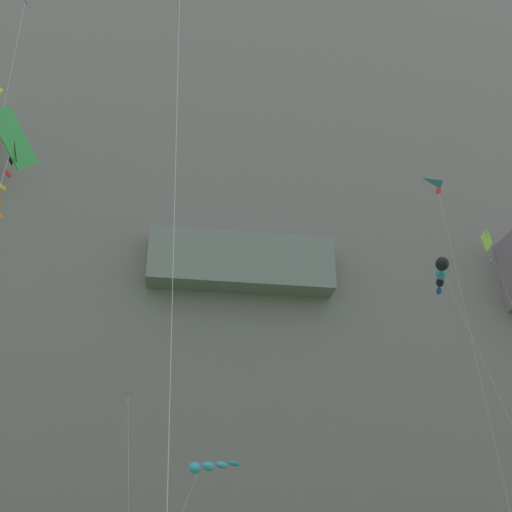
# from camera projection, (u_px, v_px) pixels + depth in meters

# --- Properties ---
(cliff_face) EXTENTS (180.00, 24.16, 79.08)m
(cliff_face) POSITION_uv_depth(u_px,v_px,m) (230.00, 210.00, 70.95)
(cliff_face) COLOR slate
(cliff_face) RESTS_ON ground
(kite_diamond_mid_center) EXTENTS (2.35, 4.79, 23.23)m
(kite_diamond_mid_center) POSITION_uv_depth(u_px,v_px,m) (491.00, 251.00, 40.39)
(kite_diamond_mid_center) COLOR #8CCC33
(kite_diamond_mid_center) RESTS_ON ground
(kite_windsock_far_left) EXTENTS (5.17, 2.20, 8.13)m
(kite_windsock_far_left) POSITION_uv_depth(u_px,v_px,m) (207.00, 467.00, 33.25)
(kite_windsock_far_left) COLOR #38B2D1
(kite_windsock_far_left) RESTS_ON ground
(kite_delta_far_right) EXTENTS (1.93, 3.73, 27.90)m
(kite_delta_far_right) POSITION_uv_depth(u_px,v_px,m) (445.00, 195.00, 44.59)
(kite_delta_far_right) COLOR #38B2D1
(kite_delta_far_right) RESTS_ON ground
(kite_diamond_low_center) EXTENTS (1.19, 4.40, 15.71)m
(kite_diamond_low_center) POSITION_uv_depth(u_px,v_px,m) (12.00, 146.00, 18.23)
(kite_diamond_low_center) COLOR green
(kite_diamond_low_center) RESTS_ON ground
(kite_delta_low_right) EXTENTS (1.57, 3.57, 11.44)m
(kite_delta_low_right) POSITION_uv_depth(u_px,v_px,m) (132.00, 411.00, 34.27)
(kite_delta_low_right) COLOR white
(kite_delta_low_right) RESTS_ON ground
(kite_windsock_mid_left) EXTENTS (3.66, 10.83, 22.93)m
(kite_windsock_mid_left) POSITION_uv_depth(u_px,v_px,m) (441.00, 273.00, 45.85)
(kite_windsock_mid_left) COLOR black
(kite_windsock_mid_left) RESTS_ON ground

